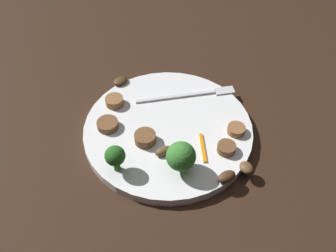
# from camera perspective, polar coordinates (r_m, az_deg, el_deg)

# --- Properties ---
(ground_plane) EXTENTS (1.40, 1.40, 0.00)m
(ground_plane) POSITION_cam_1_polar(r_m,az_deg,el_deg) (0.58, 0.00, -1.10)
(ground_plane) COLOR black
(plate) EXTENTS (0.28, 0.28, 0.02)m
(plate) POSITION_cam_1_polar(r_m,az_deg,el_deg) (0.58, 0.00, -0.56)
(plate) COLOR white
(plate) RESTS_ON ground_plane
(fork) EXTENTS (0.18, 0.04, 0.00)m
(fork) POSITION_cam_1_polar(r_m,az_deg,el_deg) (0.62, 4.18, 5.22)
(fork) COLOR silver
(fork) RESTS_ON plate
(broccoli_floret_0) EXTENTS (0.04, 0.04, 0.05)m
(broccoli_floret_0) POSITION_cam_1_polar(r_m,az_deg,el_deg) (0.49, 2.16, -5.06)
(broccoli_floret_0) COLOR #408630
(broccoli_floret_0) RESTS_ON plate
(broccoli_floret_1) EXTENTS (0.03, 0.03, 0.05)m
(broccoli_floret_1) POSITION_cam_1_polar(r_m,az_deg,el_deg) (0.50, -8.74, -5.00)
(broccoli_floret_1) COLOR #296420
(broccoli_floret_1) RESTS_ON plate
(sausage_slice_0) EXTENTS (0.04, 0.04, 0.01)m
(sausage_slice_0) POSITION_cam_1_polar(r_m,az_deg,el_deg) (0.57, -9.94, 0.33)
(sausage_slice_0) COLOR brown
(sausage_slice_0) RESTS_ON plate
(sausage_slice_1) EXTENTS (0.04, 0.04, 0.01)m
(sausage_slice_1) POSITION_cam_1_polar(r_m,az_deg,el_deg) (0.61, -8.85, 4.09)
(sausage_slice_1) COLOR brown
(sausage_slice_1) RESTS_ON plate
(sausage_slice_2) EXTENTS (0.04, 0.04, 0.01)m
(sausage_slice_2) POSITION_cam_1_polar(r_m,az_deg,el_deg) (0.54, 9.65, -3.61)
(sausage_slice_2) COLOR brown
(sausage_slice_2) RESTS_ON plate
(sausage_slice_3) EXTENTS (0.04, 0.04, 0.01)m
(sausage_slice_3) POSITION_cam_1_polar(r_m,az_deg,el_deg) (0.57, 11.21, -0.58)
(sausage_slice_3) COLOR brown
(sausage_slice_3) RESTS_ON plate
(sausage_slice_4) EXTENTS (0.03, 0.03, 0.02)m
(sausage_slice_4) POSITION_cam_1_polar(r_m,az_deg,el_deg) (0.54, -3.80, -1.99)
(sausage_slice_4) COLOR brown
(sausage_slice_4) RESTS_ON plate
(mushroom_0) EXTENTS (0.04, 0.03, 0.01)m
(mushroom_0) POSITION_cam_1_polar(r_m,az_deg,el_deg) (0.65, -7.87, 7.42)
(mushroom_0) COLOR #422B19
(mushroom_0) RESTS_ON plate
(mushroom_1) EXTENTS (0.03, 0.03, 0.01)m
(mushroom_1) POSITION_cam_1_polar(r_m,az_deg,el_deg) (0.51, 9.68, -8.25)
(mushroom_1) COLOR #422B19
(mushroom_1) RESTS_ON plate
(mushroom_2) EXTENTS (0.03, 0.02, 0.01)m
(mushroom_2) POSITION_cam_1_polar(r_m,az_deg,el_deg) (0.53, -0.77, -4.15)
(mushroom_2) COLOR brown
(mushroom_2) RESTS_ON plate
(mushroom_3) EXTENTS (0.03, 0.03, 0.01)m
(mushroom_3) POSITION_cam_1_polar(r_m,az_deg,el_deg) (0.52, 12.82, -6.70)
(mushroom_3) COLOR brown
(mushroom_3) RESTS_ON plate
(pepper_strip_1) EXTENTS (0.01, 0.06, 0.00)m
(pepper_strip_1) POSITION_cam_1_polar(r_m,az_deg,el_deg) (0.54, 5.77, -3.57)
(pepper_strip_1) COLOR orange
(pepper_strip_1) RESTS_ON plate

